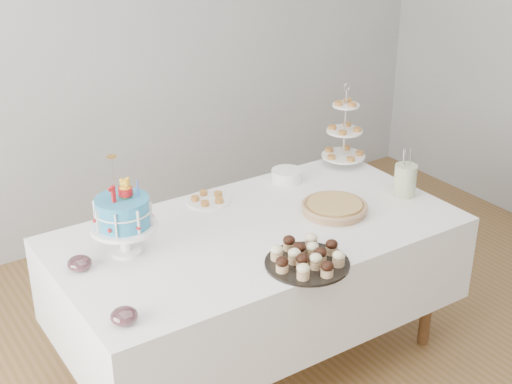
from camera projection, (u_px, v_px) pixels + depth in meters
walls at (298, 131)px, 2.90m from camera, size 5.04×4.04×2.70m
table at (258, 269)px, 3.47m from camera, size 1.92×1.02×0.77m
birthday_cake at (124, 228)px, 3.11m from camera, size 0.30×0.30×0.46m
cupcake_tray at (307, 256)px, 3.06m from camera, size 0.37×0.37×0.08m
pie at (334, 207)px, 3.51m from camera, size 0.33×0.33×0.05m
tiered_stand at (345, 131)px, 4.00m from camera, size 0.25×0.25×0.48m
plate_stack at (287, 175)px, 3.86m from camera, size 0.17×0.17×0.06m
pastry_plate at (208, 199)px, 3.63m from camera, size 0.23×0.23×0.03m
jam_bowl_a at (124, 316)px, 2.67m from camera, size 0.11×0.11×0.06m
jam_bowl_b at (80, 263)px, 3.02m from camera, size 0.11×0.11×0.06m
utensil_pitcher at (405, 179)px, 3.67m from camera, size 0.12×0.11×0.26m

